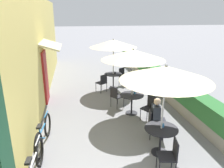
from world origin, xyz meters
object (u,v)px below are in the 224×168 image
Objects in this scene: cafe_chair_near_left at (170,154)px; patio_table_mid at (132,99)px; cafe_chair_mid_left at (116,95)px; patio_umbrella_mid at (133,55)px; patio_table_near at (161,134)px; coffee_cup_mid at (135,93)px; coffee_cup_far at (115,73)px; cafe_chair_mid_right at (150,106)px; cafe_chair_far_right at (102,82)px; bicycle_leaning at (34,168)px; bicycle_second at (43,134)px; seated_patron_near_right at (158,116)px; patio_table_far at (113,77)px; cafe_chair_far_left at (123,75)px; cafe_chair_near_right at (153,122)px; patio_umbrella_far at (113,43)px; patio_umbrella_near at (166,73)px; coffee_cup_near at (163,125)px.

patio_table_mid is at bearing 12.59° from cafe_chair_near_left.
patio_umbrella_mid is at bearing 5.66° from cafe_chair_mid_left.
cafe_chair_near_left is at bearing -96.61° from patio_table_near.
patio_umbrella_mid reaches higher than coffee_cup_mid.
coffee_cup_far is at bearing 12.83° from cafe_chair_near_left.
cafe_chair_mid_right reaches higher than patio_table_mid.
coffee_cup_mid is (-0.34, 0.69, 0.26)m from cafe_chair_mid_right.
bicycle_leaning is at bearing -145.46° from cafe_chair_far_right.
bicycle_leaning is 1.00× the size of bicycle_second.
seated_patron_near_right is 4.63m from patio_table_far.
patio_table_far is 0.78m from cafe_chair_far_left.
cafe_chair_near_right is 4.89m from patio_umbrella_far.
cafe_chair_near_right is 2.38m from patio_umbrella_mid.
cafe_chair_mid_left is at bearing -149.41° from seated_patron_near_right.
patio_umbrella_near reaches higher than coffee_cup_far.
cafe_chair_mid_left is 1.55m from cafe_chair_mid_right.
cafe_chair_near_left reaches higher than bicycle_leaning.
seated_patron_near_right is at bearing -84.17° from coffee_cup_mid.
seated_patron_near_right reaches higher than cafe_chair_far_right.
patio_table_far is 0.48× the size of bicycle_second.
seated_patron_near_right reaches higher than coffee_cup_far.
cafe_chair_near_right is (0.18, 1.54, 0.00)m from cafe_chair_near_left.
patio_umbrella_mid is at bearing 34.35° from bicycle_second.
patio_table_far is at bearing -162.19° from seated_patron_near_right.
cafe_chair_mid_right is (0.36, 1.83, -0.04)m from patio_table_near.
patio_table_near is 3.13m from bicycle_leaning.
patio_umbrella_near reaches higher than cafe_chair_far_left.
bicycle_leaning is (-3.44, -6.33, -0.15)m from cafe_chair_far_left.
patio_table_near is 0.36× the size of patio_umbrella_far.
patio_table_far is 0.48× the size of bicycle_leaning.
patio_table_far is (-0.25, 5.35, -1.63)m from patio_umbrella_near.
bicycle_leaning reaches higher than patio_table_far.
coffee_cup_far is (-0.21, 5.34, 0.00)m from coffee_cup_near.
cafe_chair_mid_right is at bearing -53.12° from patio_table_mid.
cafe_chair_far_right is (-0.75, 2.42, -0.04)m from patio_table_mid.
coffee_cup_far is at bearing 92.28° from coffee_cup_near.
cafe_chair_mid_left and cafe_chair_far_right have the same top height.
cafe_chair_near_left is at bearing -100.53° from coffee_cup_near.
seated_patron_near_right is (0.11, -0.02, 0.17)m from cafe_chair_near_right.
seated_patron_near_right is 2.30m from patio_umbrella_mid.
bicycle_second is at bearing -151.81° from patio_umbrella_mid.
cafe_chair_mid_right is 1.00× the size of cafe_chair_far_right.
cafe_chair_near_left is 9.67× the size of coffee_cup_mid.
coffee_cup_far is at bearing 3.80° from cafe_chair_far_right.
patio_table_far is 6.50m from bicycle_leaning.
coffee_cup_near is 0.10× the size of patio_table_far.
bicycle_second is at bearing -122.03° from patio_umbrella_far.
patio_table_near is 9.58× the size of coffee_cup_far.
patio_umbrella_mid is 4.57m from bicycle_leaning.
patio_table_near is 0.99× the size of cafe_chair_mid_right.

